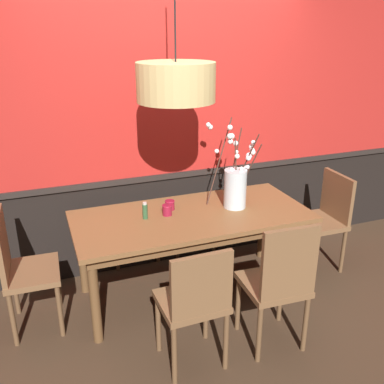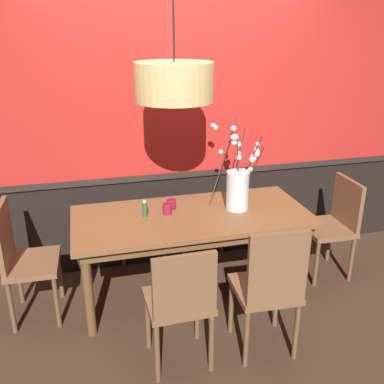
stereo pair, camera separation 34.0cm
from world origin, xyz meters
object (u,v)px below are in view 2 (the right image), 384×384
Objects in this scene: candle_holder_nearer_edge at (171,204)px; condiment_bottle at (145,209)px; chair_near_side_left at (181,300)px; chair_head_west_end at (22,256)px; vase_with_blossoms at (238,187)px; pendant_lamp at (174,82)px; chair_far_side_right at (197,199)px; dining_table at (192,223)px; chair_head_east_end at (334,221)px; chair_near_side_right at (269,285)px; chair_far_side_left at (138,205)px; candle_holder_nearer_center at (167,209)px.

condiment_bottle is (-0.24, -0.10, 0.02)m from candle_holder_nearer_edge.
chair_head_west_end is at bearing 141.07° from chair_near_side_left.
vase_with_blossoms reaches higher than condiment_bottle.
vase_with_blossoms is 1.03m from pendant_lamp.
dining_table is at bearing -108.14° from chair_far_side_right.
chair_far_side_right is at bearing 141.16° from chair_head_east_end.
chair_far_side_right is 1.80m from chair_head_west_end.
vase_with_blossoms is (0.40, 0.03, 0.26)m from dining_table.
chair_far_side_right is 1.06m from condiment_bottle.
chair_far_side_left is (-0.64, 1.69, -0.04)m from chair_near_side_right.
vase_with_blossoms reaches higher than chair_head_west_end.
candle_holder_nearer_center is 1.05× the size of candle_holder_nearer_edge.
condiment_bottle reaches higher than candle_holder_nearer_edge.
chair_head_west_end is at bearing 179.26° from dining_table.
pendant_lamp is at bearing -4.32° from chair_head_west_end.
vase_with_blossoms is at bearing 51.17° from chair_near_side_left.
chair_near_side_right is at bearing -139.97° from chair_head_east_end.
candle_holder_nearer_edge is (-0.41, -0.69, 0.26)m from chair_far_side_right.
chair_far_side_right is 10.25× the size of candle_holder_nearer_center.
dining_table is at bearing -17.39° from candle_holder_nearer_center.
dining_table is 2.08× the size of chair_far_side_left.
vase_with_blossoms reaches higher than chair_near_side_left.
condiment_bottle is at bearing -92.86° from chair_far_side_left.
vase_with_blossoms reaches higher than chair_far_side_right.
candle_holder_nearer_center is at bearing 119.00° from chair_near_side_right.
chair_far_side_left is at bearing 111.63° from dining_table.
condiment_bottle is (-0.04, -0.79, 0.29)m from chair_far_side_left.
chair_head_east_end reaches higher than dining_table.
chair_far_side_left is at bearing -179.84° from chair_far_side_right.
chair_near_side_right is 0.60m from chair_near_side_left.
chair_far_side_right is 0.91m from vase_with_blossoms.
chair_head_east_end is at bearing -0.29° from chair_head_west_end.
candle_holder_nearer_center is at bearing 83.55° from chair_near_side_left.
chair_near_side_left is at bearing -109.47° from dining_table.
vase_with_blossoms is 5.19× the size of condiment_bottle.
dining_table is at bearing -68.37° from chair_far_side_left.
chair_head_east_end reaches higher than candle_holder_nearer_edge.
chair_head_east_end is at bearing 27.10° from chair_near_side_left.
chair_near_side_left reaches higher than chair_far_side_right.
chair_head_west_end is 1.16m from candle_holder_nearer_center.
vase_with_blossoms reaches higher than chair_head_east_end.
chair_head_east_end is 10.42× the size of candle_holder_nearer_center.
vase_with_blossoms is 0.61× the size of pendant_lamp.
chair_near_side_left is at bearing -84.55° from condiment_bottle.
vase_with_blossoms is at bearing -47.87° from chair_far_side_left.
chair_near_side_left reaches higher than dining_table.
chair_far_side_left is (-1.65, 0.84, -0.00)m from chair_head_east_end.
condiment_bottle is at bearing 2.31° from chair_head_west_end.
chair_head_west_end reaches higher than dining_table.
candle_holder_nearer_center is at bearing 177.89° from chair_head_east_end.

